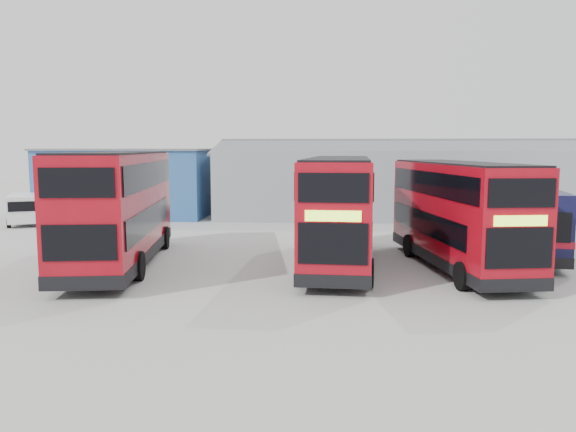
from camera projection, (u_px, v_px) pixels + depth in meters
The scene contains 8 objects.
ground_plane at pixel (305, 265), 24.96m from camera, with size 120.00×120.00×0.00m, color #9B9B96.
office_block at pixel (132, 182), 43.33m from camera, with size 12.30×8.32×5.12m.
maintenance_shed at pixel (415, 181), 43.98m from camera, with size 30.50×12.00×5.89m.
double_decker_left at pixel (119, 210), 24.54m from camera, with size 4.38×12.06×5.00m.
double_decker_centre at pixel (339, 212), 24.61m from camera, with size 3.42×11.39×4.76m.
double_decker_right at pixel (458, 216), 24.00m from camera, with size 4.15×11.07×4.58m.
single_decker_blue at pixel (516, 218), 28.30m from camera, with size 5.05×12.46×3.30m.
panel_van at pixel (25, 208), 38.18m from camera, with size 3.63×4.99×2.04m.
Camera 1 is at (0.74, -24.52, 5.16)m, focal length 35.00 mm.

